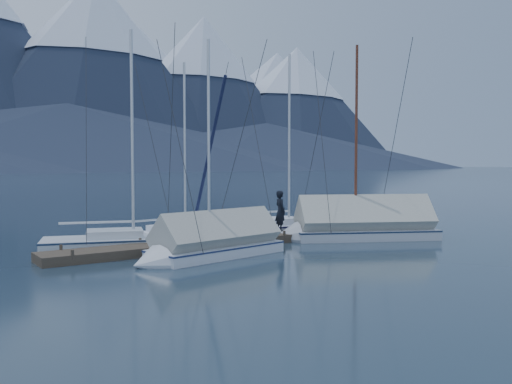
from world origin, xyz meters
TOP-DOWN VIEW (x-y plane):
  - ground at (0.00, 0.00)m, footprint 1000.00×1000.00m
  - dock at (0.00, 2.00)m, footprint 18.00×1.50m
  - mooring_posts at (-0.50, 2.00)m, footprint 15.12×1.52m
  - sailboat_open_left at (-4.40, 3.50)m, footprint 7.53×4.30m
  - sailboat_open_mid at (-1.51, 4.82)m, footprint 6.74×2.83m
  - sailboat_open_right at (3.79, 3.81)m, footprint 7.50×3.40m
  - sailboat_covered_near at (4.28, 0.53)m, footprint 7.66×5.31m
  - sailboat_covered_far at (-3.60, -0.04)m, footprint 6.37×2.93m
  - person at (1.59, 2.35)m, footprint 0.57×0.75m

SIDE VIEW (x-z plane):
  - ground at x=0.00m, z-range 0.00..0.00m
  - dock at x=0.00m, z-range -0.16..0.38m
  - sailboat_open_mid at x=-1.51m, z-range -4.20..4.51m
  - sailboat_open_right at x=3.79m, z-range -4.63..4.97m
  - sailboat_open_left at x=-4.40m, z-range -4.64..4.97m
  - mooring_posts at x=-0.50m, z-range 0.17..0.52m
  - sailboat_covered_far at x=-3.60m, z-range -3.89..4.74m
  - sailboat_covered_near at x=4.28m, z-range -4.35..5.32m
  - person at x=1.59m, z-range 0.34..2.20m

